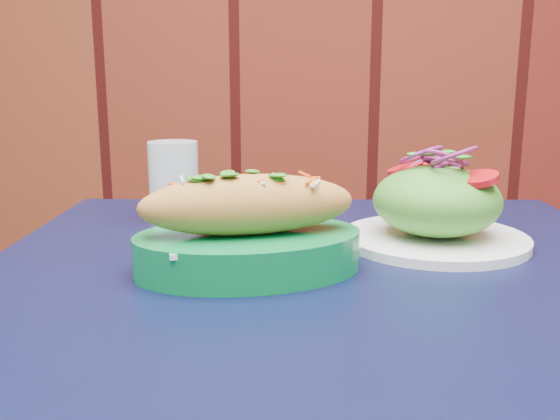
# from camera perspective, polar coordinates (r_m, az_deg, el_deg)

# --- Properties ---
(cafe_table) EXTENTS (0.87, 0.87, 0.75)m
(cafe_table) POSITION_cam_1_polar(r_m,az_deg,el_deg) (0.74, 4.06, -11.95)
(cafe_table) COLOR black
(cafe_table) RESTS_ON ground
(banh_mi_basket) EXTENTS (0.30, 0.24, 0.12)m
(banh_mi_basket) POSITION_cam_1_polar(r_m,az_deg,el_deg) (0.69, -2.90, -1.88)
(banh_mi_basket) COLOR #077335
(banh_mi_basket) RESTS_ON cafe_table
(salad_plate) EXTENTS (0.24, 0.24, 0.13)m
(salad_plate) POSITION_cam_1_polar(r_m,az_deg,el_deg) (0.83, 14.10, 0.27)
(salad_plate) COLOR white
(salad_plate) RESTS_ON cafe_table
(water_glass) EXTENTS (0.07, 0.07, 0.12)m
(water_glass) POSITION_cam_1_polar(r_m,az_deg,el_deg) (0.94, -9.68, 2.58)
(water_glass) COLOR silver
(water_glass) RESTS_ON cafe_table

